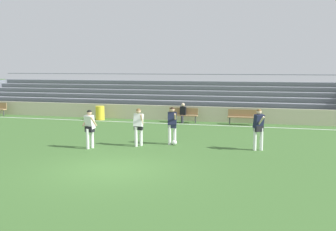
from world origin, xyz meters
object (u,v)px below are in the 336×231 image
at_px(player_white_dropping_back, 138,124).
at_px(player_white_wide_left, 90,126).
at_px(bench_near_bin, 243,116).
at_px(soccer_ball, 174,143).
at_px(spectator_seated, 183,111).
at_px(bleacher_stand, 149,96).
at_px(player_dark_overlapping, 172,122).
at_px(trash_bin, 100,113).
at_px(bench_near_wall_gap, 183,114).
at_px(player_dark_on_ball, 259,126).

xyz_separation_m(player_white_dropping_back, player_white_wide_left, (-1.82, -0.98, -0.01)).
xyz_separation_m(bench_near_bin, soccer_ball, (-2.48, -6.88, -0.44)).
bearing_deg(spectator_seated, player_white_dropping_back, -92.33).
relative_size(bench_near_bin, spectator_seated, 1.49).
distance_m(bleacher_stand, player_dark_overlapping, 11.98).
bearing_deg(player_dark_overlapping, player_white_wide_left, -151.37).
bearing_deg(player_white_dropping_back, trash_bin, 125.22).
xyz_separation_m(bench_near_wall_gap, player_white_dropping_back, (-0.30, -7.50, 0.43)).
bearing_deg(trash_bin, bench_near_bin, 1.37).
height_order(bench_near_bin, player_white_wide_left, player_white_wide_left).
xyz_separation_m(bench_near_wall_gap, player_dark_on_ball, (4.72, -7.07, 0.48)).
xyz_separation_m(bench_near_wall_gap, player_white_wide_left, (-2.12, -8.48, 0.42)).
height_order(bench_near_wall_gap, spectator_seated, spectator_seated).
height_order(bleacher_stand, spectator_seated, bleacher_stand).
bearing_deg(bench_near_bin, spectator_seated, -178.17).
xyz_separation_m(bleacher_stand, player_dark_on_ball, (8.25, -11.38, -0.20)).
distance_m(bench_near_wall_gap, player_white_wide_left, 8.75).
height_order(bleacher_stand, player_white_dropping_back, bleacher_stand).
height_order(bleacher_stand, soccer_ball, bleacher_stand).
height_order(trash_bin, spectator_seated, spectator_seated).
relative_size(bleacher_stand, trash_bin, 30.99).
relative_size(bleacher_stand, bench_near_wall_gap, 15.44).
height_order(trash_bin, player_dark_overlapping, player_dark_overlapping).
bearing_deg(bleacher_stand, player_dark_on_ball, -54.04).
relative_size(trash_bin, soccer_ball, 4.08).
bearing_deg(spectator_seated, player_dark_on_ball, -55.79).
distance_m(player_white_dropping_back, soccer_ball, 1.79).
xyz_separation_m(bleacher_stand, trash_bin, (-1.91, -4.53, -0.77)).
bearing_deg(player_white_wide_left, trash_bin, 111.92).
xyz_separation_m(bleacher_stand, spectator_seated, (3.53, -4.43, -0.52)).
height_order(bench_near_wall_gap, soccer_ball, bench_near_wall_gap).
bearing_deg(trash_bin, bleacher_stand, 67.10).
height_order(bench_near_bin, player_dark_overlapping, player_dark_overlapping).
relative_size(bench_near_wall_gap, bench_near_bin, 1.00).
bearing_deg(soccer_ball, bench_near_wall_gap, 99.42).
bearing_deg(soccer_ball, player_dark_on_ball, -2.96).
bearing_deg(soccer_ball, spectator_seated, 99.58).
relative_size(bleacher_stand, soccer_ball, 126.31).
bearing_deg(spectator_seated, soccer_ball, -80.42).
distance_m(bench_near_wall_gap, player_dark_on_ball, 8.51).
xyz_separation_m(bench_near_bin, trash_bin, (-9.07, -0.22, -0.10)).
bearing_deg(player_white_dropping_back, player_dark_on_ball, 4.95).
xyz_separation_m(spectator_seated, player_dark_overlapping, (1.01, -6.65, 0.29)).
bearing_deg(player_dark_on_ball, bench_near_bin, 98.85).
xyz_separation_m(player_dark_overlapping, player_white_wide_left, (-3.13, -1.71, -0.02)).
bearing_deg(trash_bin, spectator_seated, 1.07).
bearing_deg(player_dark_on_ball, soccer_ball, 177.04).
xyz_separation_m(bleacher_stand, player_dark_overlapping, (4.54, -11.08, -0.23)).
height_order(player_dark_overlapping, soccer_ball, player_dark_overlapping).
bearing_deg(trash_bin, bench_near_wall_gap, 2.29).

